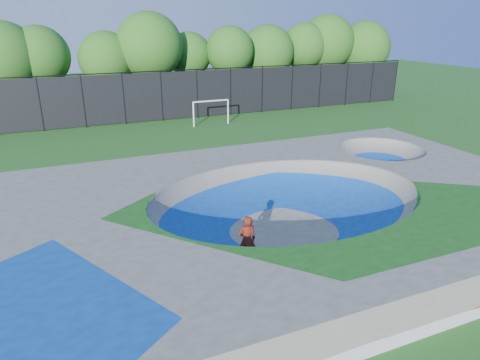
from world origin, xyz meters
The scene contains 7 objects.
ground centered at (0.00, 0.00, 0.00)m, with size 120.00×120.00×0.00m, color #1E5517.
skate_deck centered at (0.00, 0.00, 0.75)m, with size 22.00×14.00×1.50m, color gray.
skater centered at (-2.56, -1.82, 0.88)m, with size 0.64×0.42×1.75m, color red.
skateboard centered at (-2.56, -1.82, 0.03)m, with size 0.78×0.22×0.05m, color black.
soccer_goal centered at (3.14, 18.01, 1.36)m, with size 2.97×0.12×1.96m.
fence centered at (0.00, 21.00, 2.10)m, with size 48.09×0.09×4.04m.
treeline centered at (3.05, 26.40, 5.06)m, with size 53.01×7.33×8.56m.
Camera 1 is at (-7.72, -13.39, 7.76)m, focal length 32.00 mm.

